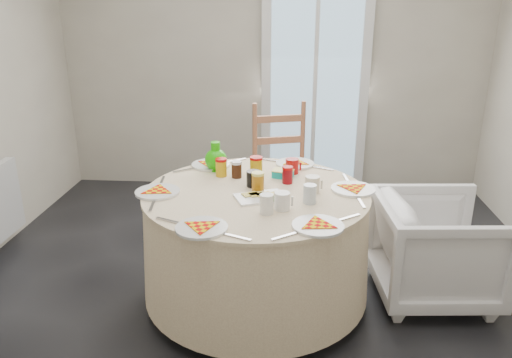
# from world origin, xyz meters

# --- Properties ---
(floor) EXTENTS (4.00, 4.00, 0.00)m
(floor) POSITION_xyz_m (0.00, 0.00, 0.00)
(floor) COLOR black
(floor) RESTS_ON ground
(wall_back) EXTENTS (4.00, 0.02, 2.60)m
(wall_back) POSITION_xyz_m (0.00, 2.00, 1.30)
(wall_back) COLOR #BCB5A3
(wall_back) RESTS_ON floor
(glass_door) EXTENTS (1.00, 0.08, 2.10)m
(glass_door) POSITION_xyz_m (0.40, 1.95, 1.05)
(glass_door) COLOR silver
(glass_door) RESTS_ON floor
(table) EXTENTS (1.36, 1.36, 0.69)m
(table) POSITION_xyz_m (-0.01, -0.06, 0.38)
(table) COLOR #FEE7B8
(table) RESTS_ON floor
(wooden_chair) EXTENTS (0.56, 0.55, 1.04)m
(wooden_chair) POSITION_xyz_m (0.14, 0.93, 0.47)
(wooden_chair) COLOR #AE714E
(wooden_chair) RESTS_ON floor
(armchair) EXTENTS (0.71, 0.75, 0.72)m
(armchair) POSITION_xyz_m (1.10, 0.05, 0.39)
(armchair) COLOR silver
(armchair) RESTS_ON floor
(place_settings) EXTENTS (1.86, 1.86, 0.03)m
(place_settings) POSITION_xyz_m (-0.01, -0.06, 0.77)
(place_settings) COLOR white
(place_settings) RESTS_ON table
(jar_cluster) EXTENTS (0.49, 0.26, 0.14)m
(jar_cluster) POSITION_xyz_m (-0.05, 0.15, 0.82)
(jar_cluster) COLOR brown
(jar_cluster) RESTS_ON table
(butter_tub) EXTENTS (0.15, 0.13, 0.05)m
(butter_tub) POSITION_xyz_m (0.14, 0.21, 0.79)
(butter_tub) COLOR #0AB1AE
(butter_tub) RESTS_ON table
(green_pitcher) EXTENTS (0.15, 0.15, 0.19)m
(green_pitcher) POSITION_xyz_m (-0.30, 0.32, 0.87)
(green_pitcher) COLOR #20BF05
(green_pitcher) RESTS_ON table
(cheese_platter) EXTENTS (0.32, 0.27, 0.04)m
(cheese_platter) POSITION_xyz_m (0.02, -0.16, 0.77)
(cheese_platter) COLOR silver
(cheese_platter) RESTS_ON table
(mugs_glasses) EXTENTS (0.74, 0.74, 0.12)m
(mugs_glasses) POSITION_xyz_m (0.15, -0.09, 0.81)
(mugs_glasses) COLOR gray
(mugs_glasses) RESTS_ON table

